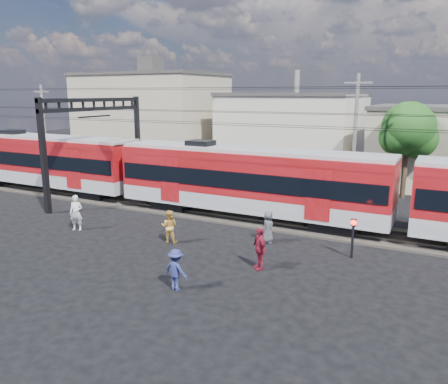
{
  "coord_description": "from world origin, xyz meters",
  "views": [
    {
      "loc": [
        11.56,
        -14.66,
        7.22
      ],
      "look_at": [
        1.43,
        5.0,
        2.22
      ],
      "focal_mm": 35.0,
      "sensor_mm": 36.0,
      "label": 1
    }
  ],
  "objects_px": {
    "crossing_signal": "(353,231)",
    "commuter_train": "(252,179)",
    "pedestrian_c": "(176,270)",
    "pedestrian_a": "(76,213)"
  },
  "relations": [
    {
      "from": "commuter_train",
      "to": "pedestrian_c",
      "type": "relative_size",
      "value": 31.22
    },
    {
      "from": "crossing_signal",
      "to": "commuter_train",
      "type": "bearing_deg",
      "value": 150.82
    },
    {
      "from": "pedestrian_a",
      "to": "crossing_signal",
      "type": "distance_m",
      "value": 14.3
    },
    {
      "from": "crossing_signal",
      "to": "pedestrian_c",
      "type": "bearing_deg",
      "value": -129.39
    },
    {
      "from": "commuter_train",
      "to": "crossing_signal",
      "type": "relative_size",
      "value": 27.51
    },
    {
      "from": "commuter_train",
      "to": "pedestrian_a",
      "type": "bearing_deg",
      "value": -140.76
    },
    {
      "from": "pedestrian_c",
      "to": "crossing_signal",
      "type": "xyz_separation_m",
      "value": [
        5.19,
        6.33,
        0.46
      ]
    },
    {
      "from": "pedestrian_a",
      "to": "commuter_train",
      "type": "bearing_deg",
      "value": 17.51
    },
    {
      "from": "pedestrian_a",
      "to": "pedestrian_c",
      "type": "height_order",
      "value": "pedestrian_a"
    },
    {
      "from": "crossing_signal",
      "to": "pedestrian_a",
      "type": "bearing_deg",
      "value": -169.66
    }
  ]
}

